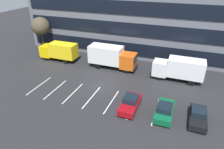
% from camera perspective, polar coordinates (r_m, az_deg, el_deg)
% --- Properties ---
extents(ground_plane, '(120.00, 120.00, 0.00)m').
position_cam_1_polar(ground_plane, '(29.01, -3.27, -3.45)').
color(ground_plane, '#262628').
extents(lot_markings, '(16.94, 5.40, 0.01)m').
position_cam_1_polar(lot_markings, '(26.81, -5.76, -6.37)').
color(lot_markings, silver).
rests_on(lot_markings, ground_plane).
extents(box_truck_orange, '(8.04, 2.66, 3.73)m').
position_cam_1_polar(box_truck_orange, '(33.75, -0.11, 5.18)').
color(box_truck_orange, '#D85914').
rests_on(box_truck_orange, ground_plane).
extents(box_truck_white, '(7.43, 2.46, 3.45)m').
position_cam_1_polar(box_truck_white, '(31.46, 18.36, 1.68)').
color(box_truck_white, white).
rests_on(box_truck_white, ground_plane).
extents(box_truck_yellow_all, '(7.08, 2.35, 3.28)m').
position_cam_1_polar(box_truck_yellow_all, '(38.13, -14.69, 6.52)').
color(box_truck_yellow_all, yellow).
rests_on(box_truck_yellow_all, ground_plane).
extents(sedan_black, '(1.76, 4.20, 1.51)m').
position_cam_1_polar(sedan_black, '(24.31, 23.10, -10.73)').
color(sedan_black, black).
rests_on(sedan_black, ground_plane).
extents(sedan_maroon, '(1.84, 4.41, 1.58)m').
position_cam_1_polar(sedan_maroon, '(24.40, 5.21, -8.03)').
color(sedan_maroon, maroon).
rests_on(sedan_maroon, ground_plane).
extents(sedan_forest, '(1.82, 4.35, 1.56)m').
position_cam_1_polar(sedan_forest, '(23.90, 14.61, -9.82)').
color(sedan_forest, '#0C5933').
rests_on(sedan_forest, ground_plane).
extents(bare_tree, '(3.61, 3.61, 6.77)m').
position_cam_1_polar(bare_tree, '(43.46, -19.50, 12.67)').
color(bare_tree, '#473323').
rests_on(bare_tree, ground_plane).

